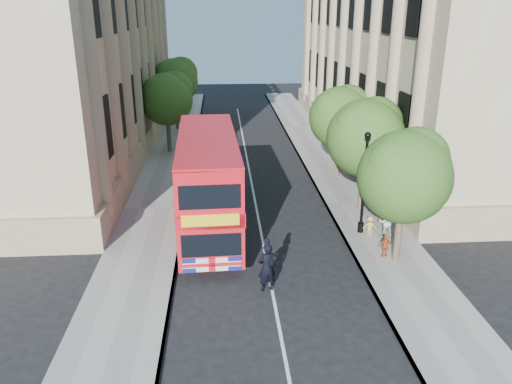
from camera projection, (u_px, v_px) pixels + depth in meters
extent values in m
plane|color=black|center=(275.00, 303.00, 19.32)|extent=(120.00, 120.00, 0.00)
cube|color=gray|center=(354.00, 204.00, 29.04)|extent=(3.50, 80.00, 0.12)
cube|color=gray|center=(155.00, 209.00, 28.28)|extent=(3.50, 80.00, 0.12)
cube|color=tan|center=(417.00, 32.00, 39.59)|extent=(12.00, 38.00, 18.00)
cube|color=tan|center=(61.00, 33.00, 37.75)|extent=(12.00, 38.00, 18.00)
cylinder|color=#473828|center=(398.00, 233.00, 22.02)|extent=(0.32, 0.32, 2.86)
sphere|color=#2D521B|center=(404.00, 177.00, 21.12)|extent=(4.00, 4.00, 4.00)
sphere|color=#2D521B|center=(416.00, 159.00, 21.31)|extent=(2.80, 2.80, 2.80)
sphere|color=#2D521B|center=(396.00, 168.00, 20.63)|extent=(2.60, 2.60, 2.60)
cylinder|color=#473828|center=(362.00, 186.00, 27.61)|extent=(0.32, 0.32, 2.99)
sphere|color=#2D521B|center=(365.00, 138.00, 26.67)|extent=(4.20, 4.20, 4.20)
sphere|color=#2D521B|center=(375.00, 124.00, 26.85)|extent=(2.94, 2.94, 2.94)
sphere|color=#2D521B|center=(358.00, 130.00, 26.17)|extent=(2.73, 2.73, 2.73)
cylinder|color=#473828|center=(337.00, 157.00, 33.24)|extent=(0.32, 0.32, 2.90)
sphere|color=#2D521B|center=(340.00, 117.00, 32.33)|extent=(4.00, 4.00, 4.00)
sphere|color=#2D521B|center=(348.00, 106.00, 32.52)|extent=(2.80, 2.80, 2.80)
sphere|color=#2D521B|center=(334.00, 110.00, 31.83)|extent=(2.60, 2.60, 2.60)
cylinder|color=#473828|center=(169.00, 134.00, 38.99)|extent=(0.32, 0.32, 2.99)
sphere|color=#2D521B|center=(167.00, 99.00, 38.05)|extent=(4.00, 4.00, 4.00)
sphere|color=#2D521B|center=(175.00, 89.00, 38.23)|extent=(2.80, 2.80, 2.80)
sphere|color=#2D521B|center=(159.00, 93.00, 37.55)|extent=(2.60, 2.60, 2.60)
cylinder|color=#473828|center=(177.00, 113.00, 46.45)|extent=(0.32, 0.32, 3.17)
sphere|color=#2D521B|center=(175.00, 82.00, 45.45)|extent=(4.20, 4.20, 4.20)
sphere|color=#2D521B|center=(182.00, 73.00, 45.62)|extent=(2.94, 2.94, 2.94)
sphere|color=#2D521B|center=(169.00, 76.00, 44.94)|extent=(2.73, 2.73, 2.73)
cylinder|color=black|center=(361.00, 227.00, 25.14)|extent=(0.30, 0.30, 0.50)
cylinder|color=black|center=(364.00, 185.00, 24.36)|extent=(0.14, 0.14, 5.00)
sphere|color=black|center=(368.00, 135.00, 23.50)|extent=(0.32, 0.32, 0.32)
cube|color=red|center=(208.00, 181.00, 24.79)|extent=(3.13, 10.59, 4.37)
cube|color=black|center=(209.00, 199.00, 25.12)|extent=(3.16, 9.93, 0.99)
cube|color=black|center=(208.00, 159.00, 24.40)|extent=(3.16, 9.93, 0.99)
cube|color=yellow|center=(210.00, 220.00, 19.84)|extent=(2.32, 0.16, 0.50)
cylinder|color=black|center=(183.00, 255.00, 21.95)|extent=(0.35, 1.12, 1.11)
cylinder|color=black|center=(239.00, 252.00, 22.20)|extent=(0.35, 1.12, 1.11)
cylinder|color=black|center=(187.00, 197.00, 28.65)|extent=(0.35, 1.12, 1.11)
cylinder|color=black|center=(230.00, 195.00, 28.90)|extent=(0.35, 1.12, 1.11)
cube|color=black|center=(220.00, 180.00, 28.54)|extent=(2.29, 2.07, 2.39)
cube|color=black|center=(220.00, 180.00, 27.53)|extent=(2.05, 0.12, 0.80)
cube|color=black|center=(220.00, 163.00, 30.80)|extent=(2.31, 3.66, 2.84)
cube|color=black|center=(220.00, 187.00, 30.64)|extent=(2.09, 5.48, 0.28)
cylinder|color=black|center=(202.00, 198.00, 28.75)|extent=(0.26, 0.91, 0.91)
cylinder|color=black|center=(238.00, 197.00, 28.87)|extent=(0.26, 0.91, 0.91)
cylinder|color=black|center=(205.00, 178.00, 32.26)|extent=(0.26, 0.91, 0.91)
cylinder|color=black|center=(236.00, 177.00, 32.38)|extent=(0.26, 0.91, 0.91)
imported|color=black|center=(267.00, 267.00, 19.89)|extent=(0.85, 0.66, 2.07)
imported|color=beige|center=(386.00, 222.00, 24.44)|extent=(0.79, 0.63, 1.57)
imported|color=#C14A22|center=(385.00, 246.00, 22.50)|extent=(0.68, 0.40, 1.08)
imported|color=gold|center=(370.00, 226.00, 24.64)|extent=(0.73, 0.52, 1.02)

